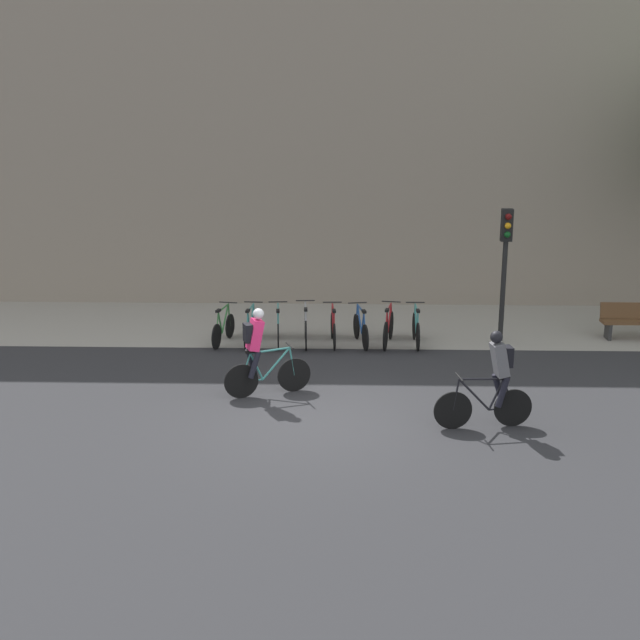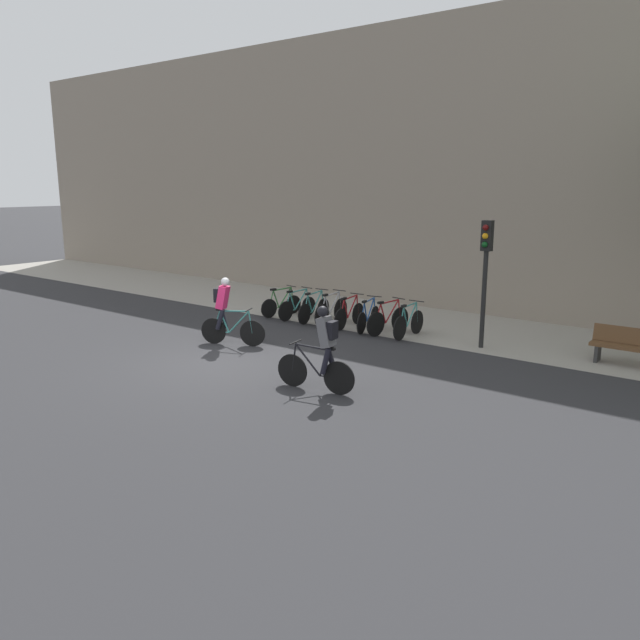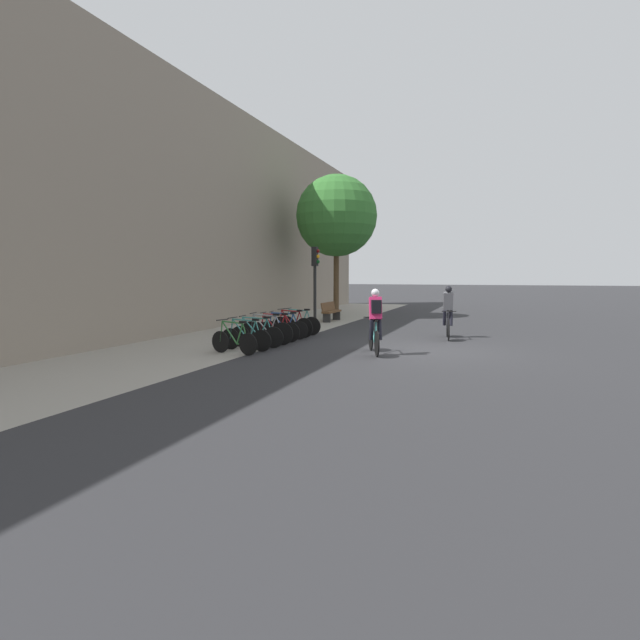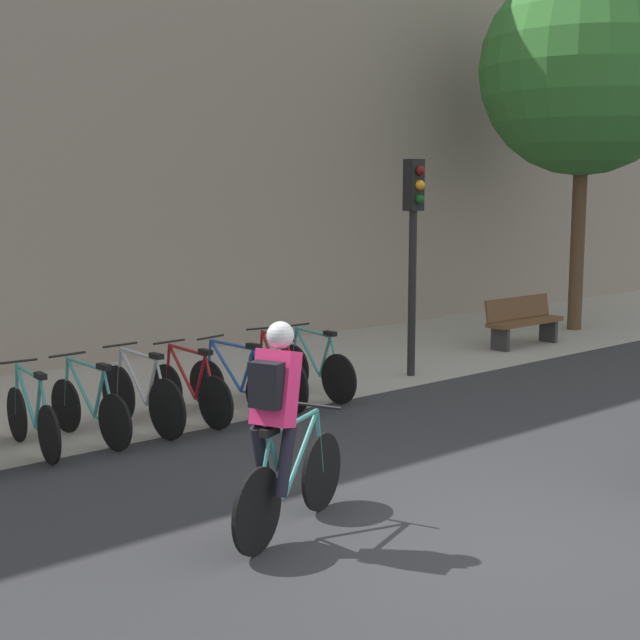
% 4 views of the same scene
% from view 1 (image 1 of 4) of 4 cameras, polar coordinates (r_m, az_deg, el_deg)
% --- Properties ---
extents(ground, '(200.00, 200.00, 0.00)m').
position_cam_1_polar(ground, '(14.78, -0.19, -7.13)').
color(ground, '#2B2B2D').
extents(kerb_strip, '(44.00, 4.50, 0.01)m').
position_cam_1_polar(kerb_strip, '(21.18, 0.39, -0.28)').
color(kerb_strip, gray).
rests_on(kerb_strip, ground).
extents(building_facade, '(44.00, 0.60, 9.38)m').
position_cam_1_polar(building_facade, '(23.02, 0.55, 12.75)').
color(building_facade, gray).
rests_on(building_facade, ground).
extents(cyclist_pink, '(1.67, 0.75, 1.79)m').
position_cam_1_polar(cyclist_pink, '(15.73, -4.38, -2.15)').
color(cyclist_pink, black).
rests_on(cyclist_pink, ground).
extents(cyclist_grey, '(1.78, 0.52, 1.79)m').
position_cam_1_polar(cyclist_grey, '(14.48, 12.31, -3.98)').
color(cyclist_grey, black).
rests_on(cyclist_grey, ground).
extents(parked_bike_0, '(0.48, 1.57, 0.94)m').
position_cam_1_polar(parked_bike_0, '(19.50, -6.89, -0.59)').
color(parked_bike_0, black).
rests_on(parked_bike_0, ground).
extents(parked_bike_1, '(0.46, 1.66, 0.95)m').
position_cam_1_polar(parked_bike_1, '(19.41, -4.95, -0.59)').
color(parked_bike_1, black).
rests_on(parked_bike_1, ground).
extents(parked_bike_2, '(0.46, 1.69, 0.95)m').
position_cam_1_polar(parked_bike_2, '(19.35, -2.99, -0.59)').
color(parked_bike_2, black).
rests_on(parked_bike_2, ground).
extents(parked_bike_3, '(0.46, 1.75, 0.99)m').
position_cam_1_polar(parked_bike_3, '(19.30, -1.03, -0.53)').
color(parked_bike_3, black).
rests_on(parked_bike_3, ground).
extents(parked_bike_4, '(0.46, 1.65, 0.96)m').
position_cam_1_polar(parked_bike_4, '(19.29, 0.94, -0.61)').
color(parked_bike_4, black).
rests_on(parked_bike_4, ground).
extents(parked_bike_5, '(0.48, 1.62, 0.95)m').
position_cam_1_polar(parked_bike_5, '(19.29, 2.92, -0.64)').
color(parked_bike_5, black).
rests_on(parked_bike_5, ground).
extents(parked_bike_6, '(0.48, 1.68, 0.98)m').
position_cam_1_polar(parked_bike_6, '(19.31, 4.88, -0.59)').
color(parked_bike_6, black).
rests_on(parked_bike_6, ground).
extents(parked_bike_7, '(0.46, 1.64, 0.97)m').
position_cam_1_polar(parked_bike_7, '(19.37, 6.85, -0.63)').
color(parked_bike_7, black).
rests_on(parked_bike_7, ground).
extents(traffic_light_pole, '(0.26, 0.30, 3.27)m').
position_cam_1_polar(traffic_light_pole, '(19.41, 13.05, 4.81)').
color(traffic_light_pole, black).
rests_on(traffic_light_pole, ground).
extents(bench, '(1.77, 0.44, 0.89)m').
position_cam_1_polar(bench, '(21.21, 21.64, -0.02)').
color(bench, brown).
rests_on(bench, ground).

